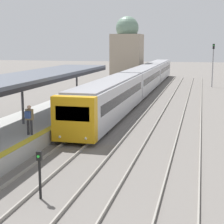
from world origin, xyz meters
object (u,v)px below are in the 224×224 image
object	(u,v)px
person_on_platform	(29,118)
signal_mast_far	(213,61)
signal_post_near	(40,170)
train_near	(142,79)

from	to	relation	value
person_on_platform	signal_mast_far	size ratio (longest dim) A/B	0.28
signal_post_near	signal_mast_far	bearing A→B (deg)	79.88
train_near	signal_post_near	world-z (taller)	train_near
person_on_platform	train_near	distance (m)	26.61
person_on_platform	signal_mast_far	distance (m)	36.25
signal_post_near	signal_mast_far	distance (m)	41.46
train_near	signal_post_near	xyz separation A→B (m)	(1.22, -32.65, -0.52)
signal_mast_far	train_near	bearing A→B (deg)	-136.38
person_on_platform	train_near	world-z (taller)	train_near
signal_post_near	train_near	bearing A→B (deg)	92.13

